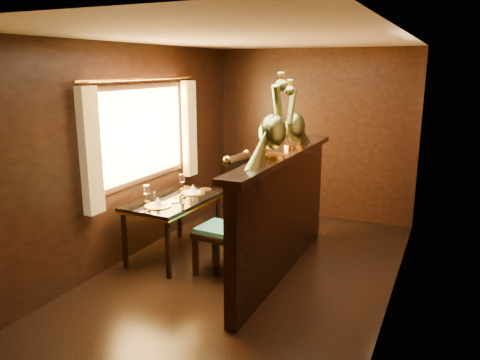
{
  "coord_description": "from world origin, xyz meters",
  "views": [
    {
      "loc": [
        1.92,
        -4.26,
        2.24
      ],
      "look_at": [
        -0.15,
        0.22,
        1.04
      ],
      "focal_mm": 35.0,
      "sensor_mm": 36.0,
      "label": 1
    }
  ],
  "objects": [
    {
      "name": "chair_left",
      "position": [
        -0.17,
        0.03,
        0.72
      ],
      "size": [
        0.53,
        0.55,
        1.37
      ],
      "rotation": [
        0.0,
        0.0,
        -0.08
      ],
      "color": "black",
      "rests_on": "ground"
    },
    {
      "name": "peacock_right",
      "position": [
        0.33,
        0.61,
        1.74
      ],
      "size": [
        0.24,
        0.63,
        0.75
      ],
      "primitive_type": null,
      "color": "#184939",
      "rests_on": "partition"
    },
    {
      "name": "partition",
      "position": [
        0.32,
        0.3,
        0.71
      ],
      "size": [
        0.26,
        2.7,
        1.36
      ],
      "color": "black",
      "rests_on": "ground"
    },
    {
      "name": "peacock_left",
      "position": [
        0.33,
        -0.04,
        1.77
      ],
      "size": [
        0.26,
        0.7,
        0.83
      ],
      "primitive_type": null,
      "color": "#184939",
      "rests_on": "partition"
    },
    {
      "name": "ground",
      "position": [
        0.0,
        0.0,
        0.0
      ],
      "size": [
        5.0,
        5.0,
        0.0
      ],
      "primitive_type": "plane",
      "color": "black",
      "rests_on": "ground"
    },
    {
      "name": "chair_right",
      "position": [
        -0.01,
        0.18,
        0.69
      ],
      "size": [
        0.49,
        0.53,
        1.32
      ],
      "rotation": [
        0.0,
        0.0,
        0.05
      ],
      "color": "black",
      "rests_on": "ground"
    },
    {
      "name": "dining_table",
      "position": [
        -1.02,
        0.23,
        0.65
      ],
      "size": [
        0.79,
        1.25,
        0.92
      ],
      "rotation": [
        0.0,
        0.0,
        -0.04
      ],
      "color": "black",
      "rests_on": "ground"
    },
    {
      "name": "room_shell",
      "position": [
        -0.09,
        0.02,
        1.58
      ],
      "size": [
        3.04,
        5.04,
        2.52
      ],
      "color": "black",
      "rests_on": "ground"
    }
  ]
}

